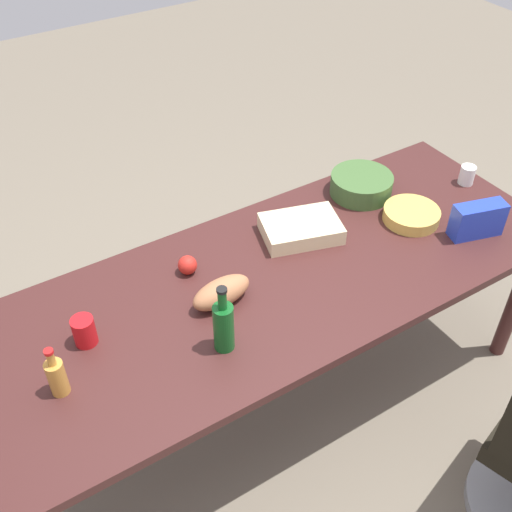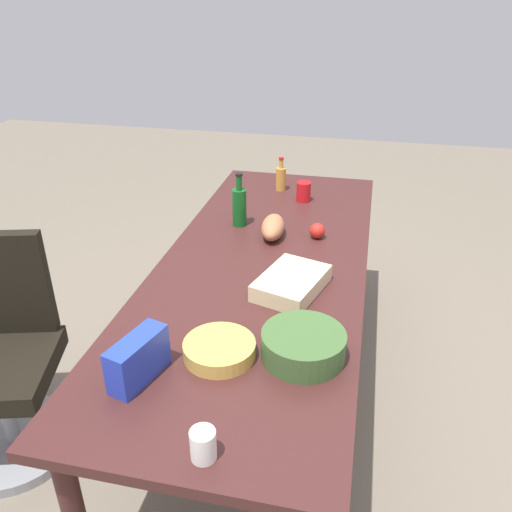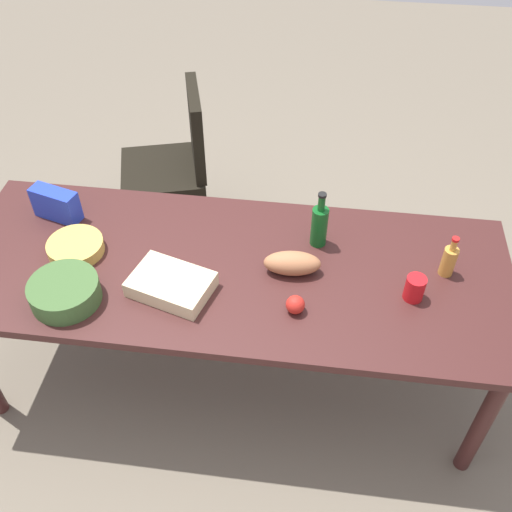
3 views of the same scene
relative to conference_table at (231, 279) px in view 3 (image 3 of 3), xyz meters
The scene contains 12 objects.
ground_plane 0.70m from the conference_table, ahead, with size 10.00×10.00×0.00m, color #706556.
conference_table is the anchor object (origin of this frame).
office_chair 1.21m from the conference_table, 62.92° to the right, with size 0.60×0.59×0.97m.
salad_bowl 0.69m from the conference_table, 23.06° to the left, with size 0.28×0.28×0.09m, color #3C5E2E.
apple_red 0.38m from the conference_table, 144.85° to the left, with size 0.08×0.08×0.08m, color red.
chip_bowl 0.69m from the conference_table, ahead, with size 0.24×0.24×0.05m, color gold.
dressing_bottle 0.92m from the conference_table, behind, with size 0.06×0.06×0.20m.
sheet_cake 0.29m from the conference_table, 36.73° to the left, with size 0.32×0.22×0.07m, color beige.
bread_loaf 0.29m from the conference_table, behind, with size 0.24×0.11×0.10m, color #A86A44.
wine_bottle 0.45m from the conference_table, 151.06° to the right, with size 0.08×0.08×0.28m.
red_solo_cup 0.77m from the conference_table, behind, with size 0.08×0.08×0.11m, color red.
chip_bag_blue 0.88m from the conference_table, 14.76° to the right, with size 0.22×0.08×0.15m, color #233CBF.
Camera 3 is at (-0.33, 1.72, 2.57)m, focal length 41.29 mm.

